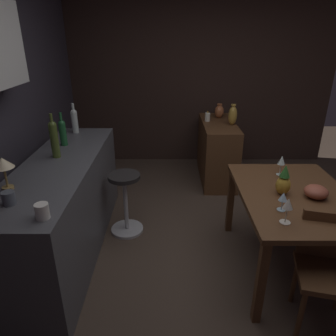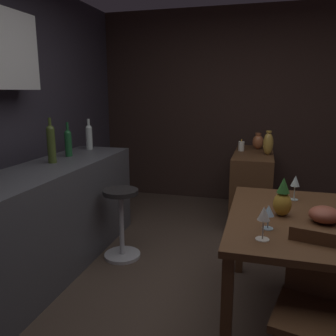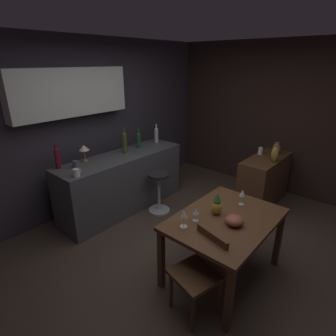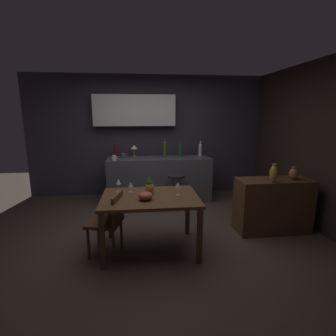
{
  "view_description": "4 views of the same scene",
  "coord_description": "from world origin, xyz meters",
  "px_view_note": "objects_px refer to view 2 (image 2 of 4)",
  "views": [
    {
      "loc": [
        -2.3,
        0.57,
        1.92
      ],
      "look_at": [
        0.22,
        0.58,
        0.83
      ],
      "focal_mm": 33.18,
      "sensor_mm": 36.0,
      "label": 1
    },
    {
      "loc": [
        -2.3,
        -0.19,
        1.52
      ],
      "look_at": [
        0.32,
        0.53,
        0.91
      ],
      "focal_mm": 36.91,
      "sensor_mm": 36.0,
      "label": 2
    },
    {
      "loc": [
        -2.3,
        -1.59,
        2.25
      ],
      "look_at": [
        0.11,
        0.52,
        0.98
      ],
      "focal_mm": 28.97,
      "sensor_mm": 36.0,
      "label": 3
    },
    {
      "loc": [
        -0.21,
        -3.57,
        1.78
      ],
      "look_at": [
        0.24,
        0.4,
        0.93
      ],
      "focal_mm": 27.14,
      "sensor_mm": 36.0,
      "label": 4
    }
  ],
  "objects_px": {
    "bar_stool": "(121,222)",
    "vase_brass": "(268,143)",
    "dining_table": "(299,230)",
    "wine_bottle_clear": "(89,136)",
    "wine_glass_center": "(269,212)",
    "pillar_candle_tall": "(241,146)",
    "chair_near_window": "(319,307)",
    "wine_bottle_green": "(68,142)",
    "wine_bottle_olive": "(51,142)",
    "sideboard_cabinet": "(252,186)",
    "wine_glass_right": "(264,215)",
    "wine_glass_left": "(295,182)",
    "pineapple_centerpiece": "(283,200)",
    "vase_copper": "(258,142)",
    "fruit_bowl": "(324,215)"
  },
  "relations": [
    {
      "from": "bar_stool",
      "to": "vase_brass",
      "type": "distance_m",
      "value": 1.86
    },
    {
      "from": "dining_table",
      "to": "wine_bottle_clear",
      "type": "distance_m",
      "value": 2.4
    },
    {
      "from": "wine_glass_center",
      "to": "pillar_candle_tall",
      "type": "distance_m",
      "value": 2.22
    },
    {
      "from": "chair_near_window",
      "to": "bar_stool",
      "type": "xyz_separation_m",
      "value": [
        1.08,
        1.53,
        -0.11
      ]
    },
    {
      "from": "wine_bottle_green",
      "to": "wine_bottle_olive",
      "type": "xyz_separation_m",
      "value": [
        -0.33,
        -0.03,
        0.04
      ]
    },
    {
      "from": "sideboard_cabinet",
      "to": "dining_table",
      "type": "bearing_deg",
      "value": -169.54
    },
    {
      "from": "wine_glass_right",
      "to": "wine_bottle_green",
      "type": "height_order",
      "value": "wine_bottle_green"
    },
    {
      "from": "chair_near_window",
      "to": "vase_brass",
      "type": "height_order",
      "value": "vase_brass"
    },
    {
      "from": "chair_near_window",
      "to": "wine_glass_left",
      "type": "relative_size",
      "value": 4.44
    },
    {
      "from": "vase_brass",
      "to": "pineapple_centerpiece",
      "type": "bearing_deg",
      "value": -177.44
    },
    {
      "from": "wine_glass_left",
      "to": "pineapple_centerpiece",
      "type": "distance_m",
      "value": 0.38
    },
    {
      "from": "dining_table",
      "to": "vase_copper",
      "type": "bearing_deg",
      "value": 8.21
    },
    {
      "from": "dining_table",
      "to": "wine_glass_center",
      "type": "relative_size",
      "value": 8.68
    },
    {
      "from": "dining_table",
      "to": "wine_bottle_olive",
      "type": "xyz_separation_m",
      "value": [
        0.4,
        2.03,
        0.43
      ]
    },
    {
      "from": "fruit_bowl",
      "to": "pillar_candle_tall",
      "type": "bearing_deg",
      "value": 17.18
    },
    {
      "from": "pineapple_centerpiece",
      "to": "wine_bottle_clear",
      "type": "xyz_separation_m",
      "value": [
        1.15,
        1.96,
        0.2
      ]
    },
    {
      "from": "sideboard_cabinet",
      "to": "pillar_candle_tall",
      "type": "height_order",
      "value": "pillar_candle_tall"
    },
    {
      "from": "wine_glass_right",
      "to": "pineapple_centerpiece",
      "type": "relative_size",
      "value": 0.74
    },
    {
      "from": "pineapple_centerpiece",
      "to": "wine_bottle_olive",
      "type": "relative_size",
      "value": 0.63
    },
    {
      "from": "chair_near_window",
      "to": "vase_copper",
      "type": "relative_size",
      "value": 4.09
    },
    {
      "from": "wine_glass_left",
      "to": "wine_bottle_clear",
      "type": "height_order",
      "value": "wine_bottle_clear"
    },
    {
      "from": "chair_near_window",
      "to": "wine_bottle_olive",
      "type": "xyz_separation_m",
      "value": [
        0.92,
        2.1,
        0.62
      ]
    },
    {
      "from": "wine_glass_right",
      "to": "vase_brass",
      "type": "distance_m",
      "value": 2.18
    },
    {
      "from": "pillar_candle_tall",
      "to": "vase_copper",
      "type": "height_order",
      "value": "vase_copper"
    },
    {
      "from": "bar_stool",
      "to": "fruit_bowl",
      "type": "xyz_separation_m",
      "value": [
        -0.61,
        -1.59,
        0.44
      ]
    },
    {
      "from": "wine_bottle_green",
      "to": "vase_copper",
      "type": "bearing_deg",
      "value": -51.0
    },
    {
      "from": "wine_bottle_clear",
      "to": "bar_stool",
      "type": "bearing_deg",
      "value": -134.45
    },
    {
      "from": "pineapple_centerpiece",
      "to": "fruit_bowl",
      "type": "height_order",
      "value": "pineapple_centerpiece"
    },
    {
      "from": "bar_stool",
      "to": "pineapple_centerpiece",
      "type": "relative_size",
      "value": 2.6
    },
    {
      "from": "chair_near_window",
      "to": "wine_bottle_green",
      "type": "height_order",
      "value": "wine_bottle_green"
    },
    {
      "from": "bar_stool",
      "to": "pillar_candle_tall",
      "type": "relative_size",
      "value": 4.66
    },
    {
      "from": "wine_bottle_clear",
      "to": "pineapple_centerpiece",
      "type": "bearing_deg",
      "value": -120.43
    },
    {
      "from": "vase_copper",
      "to": "vase_brass",
      "type": "distance_m",
      "value": 0.4
    },
    {
      "from": "wine_glass_left",
      "to": "wine_glass_right",
      "type": "height_order",
      "value": "wine_glass_right"
    },
    {
      "from": "pillar_candle_tall",
      "to": "sideboard_cabinet",
      "type": "bearing_deg",
      "value": -115.85
    },
    {
      "from": "sideboard_cabinet",
      "to": "vase_brass",
      "type": "xyz_separation_m",
      "value": [
        -0.12,
        -0.15,
        0.54
      ]
    },
    {
      "from": "bar_stool",
      "to": "wine_glass_center",
      "type": "xyz_separation_m",
      "value": [
        -0.8,
        -1.26,
        0.5
      ]
    },
    {
      "from": "bar_stool",
      "to": "pillar_candle_tall",
      "type": "height_order",
      "value": "pillar_candle_tall"
    },
    {
      "from": "bar_stool",
      "to": "wine_bottle_green",
      "type": "bearing_deg",
      "value": 74.39
    },
    {
      "from": "bar_stool",
      "to": "pillar_candle_tall",
      "type": "distance_m",
      "value": 1.78
    },
    {
      "from": "wine_glass_right",
      "to": "wine_bottle_clear",
      "type": "height_order",
      "value": "wine_bottle_clear"
    },
    {
      "from": "sideboard_cabinet",
      "to": "vase_brass",
      "type": "height_order",
      "value": "vase_brass"
    },
    {
      "from": "sideboard_cabinet",
      "to": "vase_copper",
      "type": "relative_size",
      "value": 5.53
    },
    {
      "from": "wine_glass_left",
      "to": "wine_glass_center",
      "type": "height_order",
      "value": "wine_glass_left"
    },
    {
      "from": "chair_near_window",
      "to": "vase_brass",
      "type": "relative_size",
      "value": 3.01
    },
    {
      "from": "wine_glass_left",
      "to": "bar_stool",
      "type": "bearing_deg",
      "value": 82.64
    },
    {
      "from": "wine_glass_left",
      "to": "fruit_bowl",
      "type": "bearing_deg",
      "value": -162.0
    },
    {
      "from": "wine_glass_left",
      "to": "fruit_bowl",
      "type": "xyz_separation_m",
      "value": [
        -0.43,
        -0.14,
        -0.09
      ]
    },
    {
      "from": "wine_glass_right",
      "to": "fruit_bowl",
      "type": "xyz_separation_m",
      "value": [
        0.35,
        -0.36,
        -0.09
      ]
    },
    {
      "from": "vase_copper",
      "to": "wine_bottle_clear",
      "type": "bearing_deg",
      "value": 119.52
    }
  ]
}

